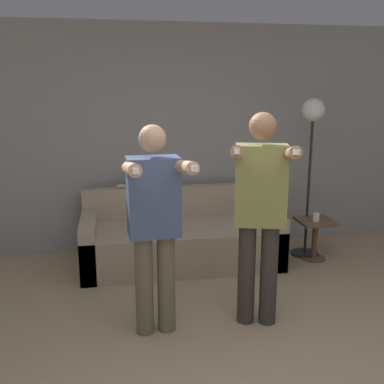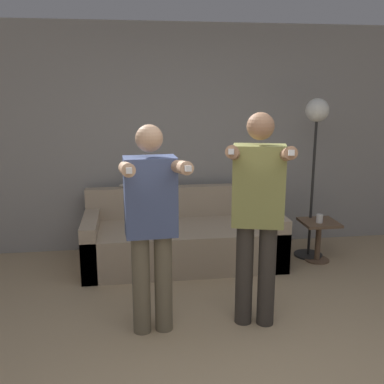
% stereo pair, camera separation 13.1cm
% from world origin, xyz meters
% --- Properties ---
extents(wall_back, '(10.00, 0.05, 2.60)m').
position_xyz_m(wall_back, '(0.00, 2.82, 1.30)').
color(wall_back, gray).
rests_on(wall_back, ground_plane).
extents(couch, '(2.11, 0.92, 0.78)m').
position_xyz_m(couch, '(-0.10, 2.24, 0.26)').
color(couch, tan).
rests_on(couch, ground_plane).
extents(person_left, '(0.49, 0.69, 1.63)m').
position_xyz_m(person_left, '(-0.51, 0.83, 0.94)').
color(person_left, '#6B604C').
rests_on(person_left, ground_plane).
extents(person_right, '(0.59, 0.75, 1.72)m').
position_xyz_m(person_right, '(0.31, 0.83, 0.99)').
color(person_right, '#38332D').
rests_on(person_right, ground_plane).
extents(cat, '(0.48, 0.11, 0.18)m').
position_xyz_m(cat, '(-0.49, 2.60, 0.87)').
color(cat, '#B7AD9E').
rests_on(cat, couch).
extents(floor_lamp, '(0.32, 0.32, 1.78)m').
position_xyz_m(floor_lamp, '(1.35, 2.22, 1.41)').
color(floor_lamp, black).
rests_on(floor_lamp, ground_plane).
extents(side_table, '(0.39, 0.39, 0.46)m').
position_xyz_m(side_table, '(1.39, 2.07, 0.32)').
color(side_table, brown).
rests_on(side_table, ground_plane).
extents(cup, '(0.07, 0.07, 0.09)m').
position_xyz_m(cup, '(1.37, 2.02, 0.50)').
color(cup, white).
rests_on(cup, side_table).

